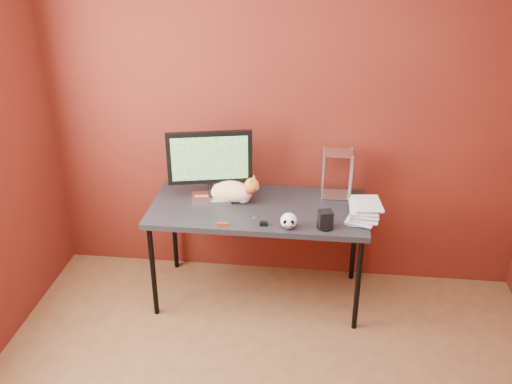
# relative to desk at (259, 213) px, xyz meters

# --- Properties ---
(room) EXTENTS (3.52, 3.52, 2.61)m
(room) POSITION_rel_desk_xyz_m (0.15, -1.37, 0.75)
(room) COLOR brown
(room) RESTS_ON ground
(desk) EXTENTS (1.50, 0.70, 0.75)m
(desk) POSITION_rel_desk_xyz_m (0.00, 0.00, 0.00)
(desk) COLOR black
(desk) RESTS_ON ground
(monitor) EXTENTS (0.58, 0.24, 0.51)m
(monitor) POSITION_rel_desk_xyz_m (-0.35, 0.07, 0.33)
(monitor) COLOR #B9B9BE
(monitor) RESTS_ON desk
(cat) EXTENTS (0.47, 0.25, 0.22)m
(cat) POSITION_rel_desk_xyz_m (-0.20, 0.07, 0.13)
(cat) COLOR orange
(cat) RESTS_ON desk
(skull_mug) EXTENTS (0.11, 0.11, 0.10)m
(skull_mug) POSITION_rel_desk_xyz_m (0.23, -0.28, 0.10)
(skull_mug) COLOR white
(skull_mug) RESTS_ON desk
(speaker) EXTENTS (0.11, 0.11, 0.12)m
(speaker) POSITION_rel_desk_xyz_m (0.46, -0.25, 0.11)
(speaker) COLOR black
(speaker) RESTS_ON desk
(book_stack) EXTENTS (0.25, 0.29, 1.23)m
(book_stack) POSITION_rel_desk_xyz_m (0.63, -0.07, 0.67)
(book_stack) COLOR beige
(book_stack) RESTS_ON desk
(wire_rack) EXTENTS (0.21, 0.17, 0.34)m
(wire_rack) POSITION_rel_desk_xyz_m (0.53, 0.23, 0.22)
(wire_rack) COLOR #B9B9BE
(wire_rack) RESTS_ON desk
(pocket_knife) EXTENTS (0.08, 0.02, 0.02)m
(pocket_knife) POSITION_rel_desk_xyz_m (-0.21, -0.29, 0.06)
(pocket_knife) COLOR #B41D0D
(pocket_knife) RESTS_ON desk
(black_gadget) EXTENTS (0.06, 0.04, 0.03)m
(black_gadget) POSITION_rel_desk_xyz_m (0.06, -0.26, 0.06)
(black_gadget) COLOR black
(black_gadget) RESTS_ON desk
(washer) EXTENTS (0.04, 0.04, 0.00)m
(washer) POSITION_rel_desk_xyz_m (-0.01, -0.16, 0.05)
(washer) COLOR #B9B9BE
(washer) RESTS_ON desk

